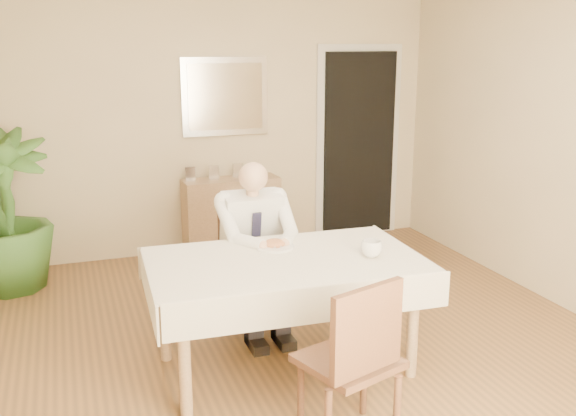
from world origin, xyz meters
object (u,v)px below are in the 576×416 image
object	(u,v)px
dining_table	(285,271)
sideboard	(232,216)
coffee_mug	(371,249)
seated_man	(258,241)
potted_palm	(5,212)
chair_near	(356,355)
chair_far	(248,259)

from	to	relation	value
dining_table	sideboard	xyz separation A→B (m)	(0.28, 2.44, -0.29)
coffee_mug	seated_man	bearing A→B (deg)	125.51
seated_man	coffee_mug	size ratio (longest dim) A/B	9.32
dining_table	potted_palm	distance (m)	2.75
seated_man	potted_palm	size ratio (longest dim) A/B	0.91
chair_near	sideboard	world-z (taller)	chair_near
seated_man	chair_far	bearing A→B (deg)	90.00
coffee_mug	sideboard	size ratio (longest dim) A/B	0.14
chair_near	coffee_mug	distance (m)	0.96
chair_near	seated_man	size ratio (longest dim) A/B	0.76
chair_near	seated_man	bearing A→B (deg)	73.42
coffee_mug	chair_far	bearing A→B (deg)	117.33
chair_far	chair_near	world-z (taller)	chair_near
coffee_mug	potted_palm	bearing A→B (deg)	135.54
seated_man	dining_table	bearing A→B (deg)	-90.00
dining_table	potted_palm	size ratio (longest dim) A/B	1.28
dining_table	seated_man	distance (m)	0.59
potted_palm	seated_man	bearing A→B (deg)	-40.56
sideboard	chair_far	bearing A→B (deg)	-102.01
chair_near	potted_palm	xyz separation A→B (m)	(-1.82, 3.04, 0.15)
dining_table	coffee_mug	world-z (taller)	coffee_mug
chair_far	sideboard	bearing A→B (deg)	79.54
chair_far	dining_table	bearing A→B (deg)	-90.30
dining_table	chair_far	xyz separation A→B (m)	(0.00, 0.87, -0.20)
chair_near	seated_man	world-z (taller)	seated_man
chair_far	sideboard	distance (m)	1.59
dining_table	sideboard	world-z (taller)	sideboard
chair_near	seated_man	xyz separation A→B (m)	(-0.05, 1.53, 0.16)
chair_near	potted_palm	size ratio (longest dim) A/B	0.69
dining_table	seated_man	world-z (taller)	seated_man
seated_man	sideboard	distance (m)	1.89
dining_table	chair_far	bearing A→B (deg)	92.40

